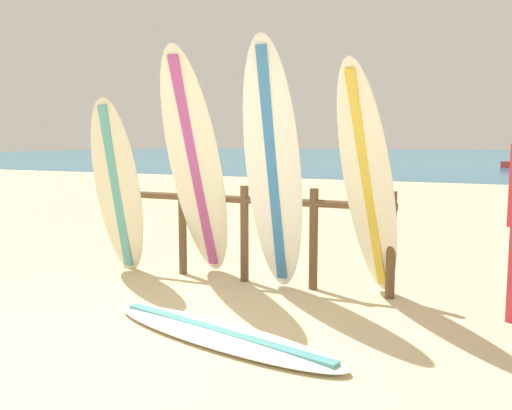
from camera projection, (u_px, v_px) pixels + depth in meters
name	position (u px, v px, depth m)	size (l,w,h in m)	color
ground_plane	(50.00, 364.00, 3.72)	(120.00, 120.00, 0.00)	beige
ocean_water	(476.00, 155.00, 56.11)	(120.00, 80.00, 0.01)	#196B93
surfboard_rack	(244.00, 223.00, 5.83)	(3.22, 0.09, 1.04)	brown
surfboard_leaning_far_left	(117.00, 188.00, 6.03)	(0.61, 0.56, 1.98)	beige
surfboard_leaning_left	(196.00, 169.00, 5.72)	(0.74, 1.25, 2.44)	silver
surfboard_leaning_center_left	(273.00, 171.00, 5.21)	(0.62, 0.86, 2.46)	white
surfboard_leaning_center	(368.00, 186.00, 4.96)	(0.62, 1.14, 2.22)	white
surfboard_lying_on_sand	(220.00, 334.00, 4.18)	(2.30, 1.03, 0.08)	white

